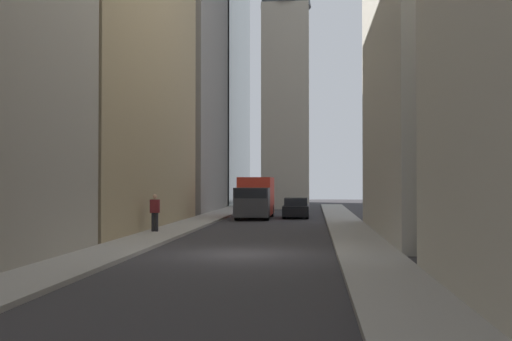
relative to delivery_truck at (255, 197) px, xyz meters
name	(u,v)px	position (x,y,z in m)	size (l,w,h in m)	color
ground_plane	(239,254)	(-21.04, -1.40, -1.46)	(135.00, 135.00, 0.00)	#302D30
sidewalk_right	(114,251)	(-21.04, 3.10, -1.39)	(90.00, 2.20, 0.14)	gray
sidewalk_left	(368,253)	(-21.04, -5.90, -1.39)	(90.00, 2.20, 0.14)	gray
building_right_midfar	(73,32)	(-9.62, 9.20, 9.38)	(19.34, 10.00, 21.69)	#9E8966
building_right_far	(160,76)	(9.82, 9.19, 10.26)	(15.31, 10.50, 23.41)	gray
church_spire	(286,26)	(16.32, -1.41, 15.98)	(4.82, 4.82, 33.30)	#A8A091
delivery_truck	(255,197)	(0.00, 0.00, 0.00)	(6.46, 2.25, 2.84)	red
sedan_black	(296,208)	(0.95, -2.80, -0.80)	(4.30, 1.78, 1.42)	black
pedestrian	(155,211)	(-13.33, 3.62, -0.33)	(0.26, 0.44, 1.80)	black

